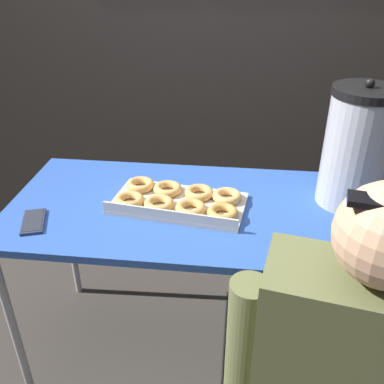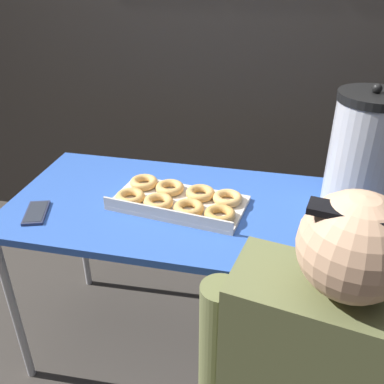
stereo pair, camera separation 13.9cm
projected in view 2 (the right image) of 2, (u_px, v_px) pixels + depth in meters
ground_plane at (197, 346)px, 1.96m from camera, size 12.00×12.00×0.00m
folding_table at (198, 218)px, 1.61m from camera, size 1.42×0.68×0.76m
donut_box at (179, 200)px, 1.59m from camera, size 0.52×0.32×0.05m
coffee_urn at (363, 155)px, 1.46m from camera, size 0.24×0.27×0.47m
cell_phone at (36, 213)px, 1.54m from camera, size 0.12×0.17×0.01m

